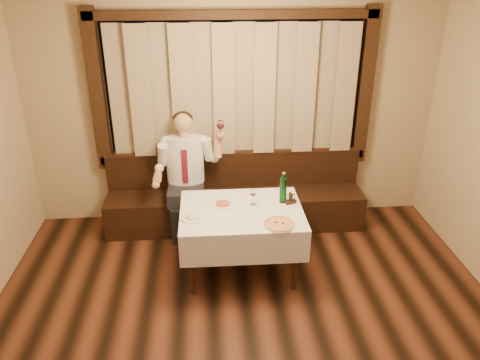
{
  "coord_description": "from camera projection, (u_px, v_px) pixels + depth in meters",
  "views": [
    {
      "loc": [
        -0.33,
        -2.54,
        3.1
      ],
      "look_at": [
        0.0,
        1.9,
        1.0
      ],
      "focal_mm": 35.0,
      "sensor_mm": 36.0,
      "label": 1
    }
  ],
  "objects": [
    {
      "name": "room",
      "position": [
        248.0,
        173.0,
        3.87
      ],
      "size": [
        5.01,
        6.01,
        2.81
      ],
      "color": "black",
      "rests_on": "ground"
    },
    {
      "name": "banquette",
      "position": [
        235.0,
        201.0,
        5.96
      ],
      "size": [
        3.2,
        0.61,
        0.94
      ],
      "color": "black",
      "rests_on": "ground"
    },
    {
      "name": "dining_table",
      "position": [
        241.0,
        218.0,
        4.89
      ],
      "size": [
        1.27,
        0.97,
        0.76
      ],
      "color": "black",
      "rests_on": "ground"
    },
    {
      "name": "pizza",
      "position": [
        279.0,
        224.0,
        4.55
      ],
      "size": [
        0.32,
        0.32,
        0.03
      ],
      "rotation": [
        0.0,
        0.0,
        -0.18
      ],
      "color": "white",
      "rests_on": "dining_table"
    },
    {
      "name": "pasta_red",
      "position": [
        223.0,
        202.0,
        4.91
      ],
      "size": [
        0.25,
        0.25,
        0.08
      ],
      "rotation": [
        0.0,
        0.0,
        -0.0
      ],
      "color": "white",
      "rests_on": "dining_table"
    },
    {
      "name": "pasta_cream",
      "position": [
        193.0,
        215.0,
        4.66
      ],
      "size": [
        0.24,
        0.24,
        0.08
      ],
      "rotation": [
        0.0,
        0.0,
        0.3
      ],
      "color": "white",
      "rests_on": "dining_table"
    },
    {
      "name": "green_bottle",
      "position": [
        283.0,
        190.0,
        4.93
      ],
      "size": [
        0.08,
        0.08,
        0.35
      ],
      "rotation": [
        0.0,
        0.0,
        -0.01
      ],
      "color": "#0F461B",
      "rests_on": "dining_table"
    },
    {
      "name": "table_wine_glass",
      "position": [
        253.0,
        193.0,
        4.87
      ],
      "size": [
        0.07,
        0.07,
        0.19
      ],
      "rotation": [
        0.0,
        0.0,
        0.38
      ],
      "color": "white",
      "rests_on": "dining_table"
    },
    {
      "name": "cruet_caddy",
      "position": [
        291.0,
        200.0,
        4.95
      ],
      "size": [
        0.13,
        0.09,
        0.12
      ],
      "rotation": [
        0.0,
        0.0,
        0.35
      ],
      "color": "black",
      "rests_on": "dining_table"
    },
    {
      "name": "seated_man",
      "position": [
        186.0,
        166.0,
        5.6
      ],
      "size": [
        0.85,
        0.63,
        1.5
      ],
      "color": "black",
      "rests_on": "ground"
    }
  ]
}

